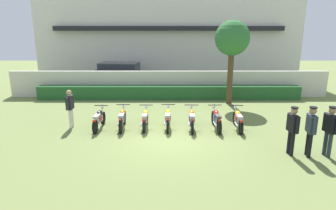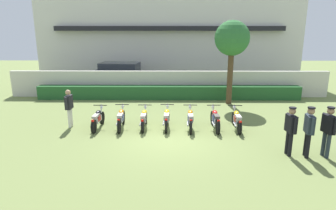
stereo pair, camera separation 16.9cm
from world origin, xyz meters
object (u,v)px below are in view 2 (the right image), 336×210
at_px(motorcycle_in_row_2, 144,118).
at_px(parked_car, 122,76).
at_px(officer_0, 291,127).
at_px(officer_1, 309,128).
at_px(motorcycle_in_row_6, 237,119).
at_px(motorcycle_in_row_3, 167,118).
at_px(motorcycle_in_row_0, 98,119).
at_px(tree_near_inspector, 232,40).
at_px(motorcycle_in_row_1, 121,118).
at_px(motorcycle_in_row_5, 215,119).
at_px(inspector_person, 69,105).
at_px(officer_2, 328,128).
at_px(motorcycle_in_row_4, 190,119).

bearing_deg(motorcycle_in_row_2, parked_car, 15.86).
distance_m(parked_car, officer_0, 13.81).
bearing_deg(officer_1, motorcycle_in_row_6, -48.92).
bearing_deg(parked_car, motorcycle_in_row_3, -61.13).
bearing_deg(motorcycle_in_row_0, tree_near_inspector, -52.86).
bearing_deg(motorcycle_in_row_0, motorcycle_in_row_6, -87.72).
distance_m(motorcycle_in_row_1, motorcycle_in_row_3, 1.98).
distance_m(motorcycle_in_row_5, officer_0, 3.43).
bearing_deg(inspector_person, officer_0, -18.83).
relative_size(tree_near_inspector, officer_0, 2.78).
xyz_separation_m(motorcycle_in_row_6, officer_1, (1.74, -2.78, 0.59)).
bearing_deg(motorcycle_in_row_2, inspector_person, 88.71).
distance_m(officer_1, officer_2, 0.64).
distance_m(tree_near_inspector, officer_2, 7.96).
xyz_separation_m(tree_near_inspector, officer_2, (1.83, -7.30, -2.60)).
distance_m(motorcycle_in_row_5, officer_1, 3.89).
relative_size(motorcycle_in_row_0, motorcycle_in_row_2, 1.00).
relative_size(motorcycle_in_row_6, officer_2, 1.10).
bearing_deg(motorcycle_in_row_5, inspector_person, 85.87).
relative_size(parked_car, inspector_person, 2.82).
bearing_deg(motorcycle_in_row_5, parked_car, 29.45).
height_order(tree_near_inspector, inspector_person, tree_near_inspector).
xyz_separation_m(motorcycle_in_row_1, motorcycle_in_row_2, (0.99, 0.05, -0.02)).
xyz_separation_m(motorcycle_in_row_1, officer_2, (7.37, -2.84, 0.58)).
xyz_separation_m(motorcycle_in_row_5, officer_1, (2.66, -2.78, 0.58)).
distance_m(motorcycle_in_row_0, officer_2, 8.85).
bearing_deg(parked_car, motorcycle_in_row_6, -46.50).
bearing_deg(motorcycle_in_row_5, motorcycle_in_row_3, 84.44).
relative_size(motorcycle_in_row_1, motorcycle_in_row_3, 1.01).
bearing_deg(motorcycle_in_row_5, motorcycle_in_row_4, 87.71).
xyz_separation_m(inspector_person, officer_2, (9.64, -3.01, 0.05)).
bearing_deg(motorcycle_in_row_4, tree_near_inspector, -27.38).
bearing_deg(parked_car, motorcycle_in_row_0, -79.62).
height_order(parked_car, motorcycle_in_row_0, parked_car).
bearing_deg(motorcycle_in_row_3, motorcycle_in_row_5, -92.24).
height_order(motorcycle_in_row_4, motorcycle_in_row_6, motorcycle_in_row_4).
distance_m(motorcycle_in_row_0, officer_0, 7.69).
bearing_deg(motorcycle_in_row_6, motorcycle_in_row_3, 89.53).
xyz_separation_m(motorcycle_in_row_5, officer_2, (3.30, -2.77, 0.58)).
relative_size(parked_car, motorcycle_in_row_2, 2.60).
relative_size(motorcycle_in_row_4, officer_0, 1.11).
xyz_separation_m(motorcycle_in_row_0, officer_1, (7.73, -2.82, 0.60)).
bearing_deg(motorcycle_in_row_3, motorcycle_in_row_1, 93.07).
bearing_deg(officer_2, motorcycle_in_row_4, -40.07).
bearing_deg(officer_2, motorcycle_in_row_3, -35.94).
bearing_deg(motorcycle_in_row_6, inspector_person, 90.07).
bearing_deg(inspector_person, officer_2, -17.35).
bearing_deg(parked_car, motorcycle_in_row_2, -66.94).
distance_m(motorcycle_in_row_4, motorcycle_in_row_5, 1.06).
bearing_deg(tree_near_inspector, motorcycle_in_row_3, -128.92).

